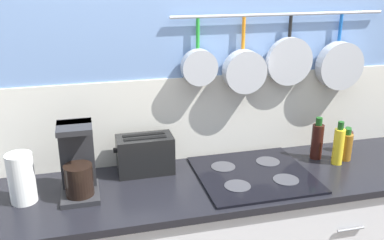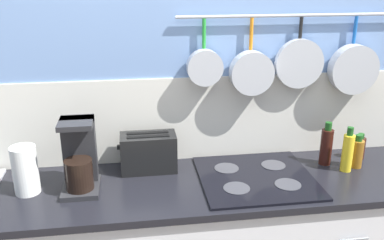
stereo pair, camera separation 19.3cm
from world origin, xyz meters
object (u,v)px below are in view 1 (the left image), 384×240
(paper_towel_roll, at_px, (21,178))
(bottle_sesame_oil, at_px, (338,145))
(bottle_olive_oil, at_px, (346,146))
(bottle_dish_soap, at_px, (317,140))
(toaster, at_px, (145,154))
(bottle_hot_sauce, at_px, (347,141))
(coffee_maker, at_px, (78,165))

(paper_towel_roll, relative_size, bottle_sesame_oil, 0.96)
(bottle_sesame_oil, relative_size, bottle_olive_oil, 1.33)
(bottle_sesame_oil, bearing_deg, paper_towel_roll, -179.97)
(paper_towel_roll, distance_m, bottle_dish_soap, 1.49)
(toaster, relative_size, bottle_olive_oil, 1.66)
(toaster, xyz_separation_m, bottle_dish_soap, (0.92, -0.06, 0.01))
(paper_towel_roll, height_order, bottle_hot_sauce, paper_towel_roll)
(toaster, relative_size, bottle_sesame_oil, 1.25)
(coffee_maker, xyz_separation_m, bottle_sesame_oil, (1.31, -0.01, -0.04))
(coffee_maker, distance_m, toaster, 0.35)
(toaster, xyz_separation_m, bottle_sesame_oil, (0.99, -0.15, 0.01))
(bottle_sesame_oil, bearing_deg, coffee_maker, 179.40)
(bottle_sesame_oil, xyz_separation_m, bottle_hot_sauce, (0.14, 0.13, -0.04))
(paper_towel_roll, height_order, coffee_maker, coffee_maker)
(paper_towel_roll, distance_m, bottle_olive_oil, 1.63)
(toaster, relative_size, bottle_hot_sauce, 2.08)
(bottle_sesame_oil, xyz_separation_m, bottle_olive_oil, (0.07, 0.03, -0.03))
(coffee_maker, xyz_separation_m, toaster, (0.32, 0.14, -0.04))
(paper_towel_roll, bearing_deg, bottle_dish_soap, 3.56)
(paper_towel_roll, xyz_separation_m, coffee_maker, (0.24, 0.01, 0.03))
(coffee_maker, relative_size, bottle_olive_oil, 1.90)
(toaster, height_order, bottle_sesame_oil, bottle_sesame_oil)
(coffee_maker, distance_m, bottle_olive_oil, 1.39)
(toaster, bearing_deg, bottle_dish_soap, -3.80)
(bottle_hot_sauce, bearing_deg, toaster, 179.05)
(bottle_dish_soap, relative_size, bottle_olive_oil, 1.31)
(coffee_maker, bearing_deg, bottle_sesame_oil, -0.60)
(coffee_maker, bearing_deg, paper_towel_roll, -176.54)
(coffee_maker, distance_m, bottle_hot_sauce, 1.46)
(bottle_dish_soap, xyz_separation_m, bottle_hot_sauce, (0.21, 0.04, -0.04))
(coffee_maker, relative_size, bottle_dish_soap, 1.45)
(paper_towel_roll, relative_size, coffee_maker, 0.67)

